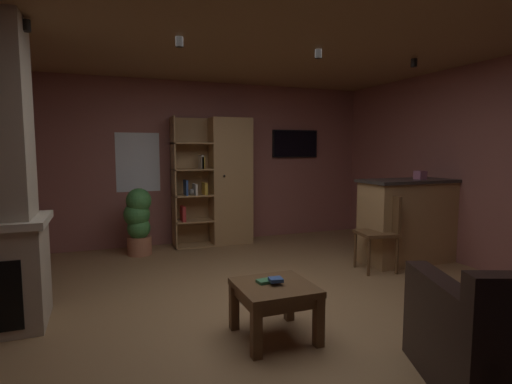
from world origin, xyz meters
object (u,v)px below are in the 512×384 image
Objects in this scene: bookshelf_cabinet at (225,182)px; coffee_table at (274,296)px; potted_floor_plant at (138,220)px; table_book_0 at (266,281)px; dining_chair at (382,227)px; wall_mounted_tv at (295,144)px; tissue_box at (420,175)px; table_book_1 at (276,280)px; kitchen_bar_counter at (415,220)px.

bookshelf_cabinet is 3.34× the size of coffee_table.
potted_floor_plant is (-1.34, -0.28, -0.47)m from bookshelf_cabinet.
table_book_0 is 0.14× the size of dining_chair.
dining_chair is 2.52m from wall_mounted_tv.
dining_chair is (-0.69, -0.15, -0.61)m from tissue_box.
table_book_1 is 0.11× the size of dining_chair.
wall_mounted_tv reaches higher than kitchen_bar_counter.
tissue_box is 0.94m from dining_chair.
dining_chair is at bearing -167.42° from tissue_box.
table_book_0 is 2.99m from potted_floor_plant.
dining_chair is at bearing -163.92° from kitchen_bar_counter.
wall_mounted_tv reaches higher than dining_chair.
tissue_box is at bearing 25.09° from table_book_0.
dining_chair is (1.94, 1.16, 0.19)m from coffee_table.
coffee_table is (-0.58, -3.25, -0.63)m from bookshelf_cabinet.
bookshelf_cabinet is 2.82m from kitchen_bar_counter.
table_book_1 is at bearing -153.27° from tissue_box.
kitchen_bar_counter is 0.71m from dining_chair.
table_book_1 is 4.09m from wall_mounted_tv.
bookshelf_cabinet is at bearing 137.26° from kitchen_bar_counter.
coffee_table is 0.62× the size of potted_floor_plant.
coffee_table is 0.71× the size of wall_mounted_tv.
kitchen_bar_counter is at bearing 16.08° from dining_chair.
table_book_1 reaches higher than table_book_0.
bookshelf_cabinet is at bearing -170.90° from wall_mounted_tv.
bookshelf_cabinet is 3.36m from coffee_table.
table_book_0 is 2.27m from dining_chair.
potted_floor_plant is 1.14× the size of wall_mounted_tv.
wall_mounted_tv is at bearing 61.30° from coffee_table.
kitchen_bar_counter is (2.04, -1.89, -0.42)m from bookshelf_cabinet.
dining_chair is (-0.69, -0.20, -0.02)m from kitchen_bar_counter.
kitchen_bar_counter reaches higher than table_book_1.
kitchen_bar_counter is 2.95m from table_book_1.
table_book_0 reaches higher than coffee_table.
tissue_box reaches higher than kitchen_bar_counter.
tissue_box is 3.04m from table_book_0.
potted_floor_plant is at bearing -169.46° from wall_mounted_tv.
table_book_0 is at bearing 131.24° from table_book_1.
kitchen_bar_counter is 15.07× the size of table_book_1.
table_book_1 is at bearing -148.84° from dining_chair.
table_book_1 is at bearing -99.91° from bookshelf_cabinet.
tissue_box is (2.05, -1.93, 0.17)m from bookshelf_cabinet.
tissue_box is 3.01m from table_book_1.
wall_mounted_tv is at bearing 109.10° from kitchen_bar_counter.
coffee_table is 3.07m from potted_floor_plant.
wall_mounted_tv reaches higher than potted_floor_plant.
table_book_0 is 4.07m from wall_mounted_tv.
bookshelf_cabinet reaches higher than table_book_0.
table_book_1 reaches higher than coffee_table.
tissue_box reaches higher than potted_floor_plant.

